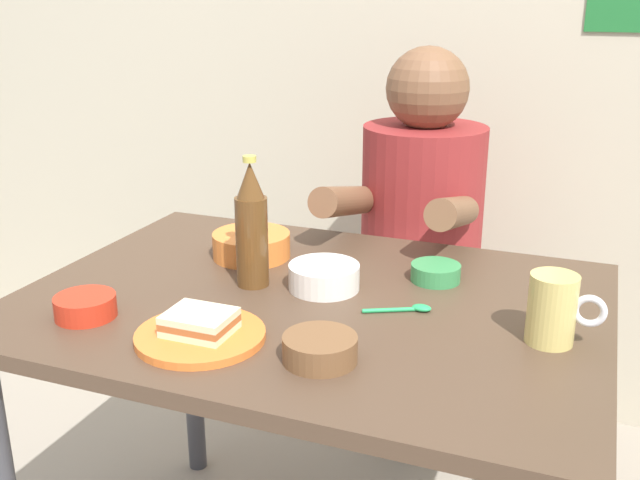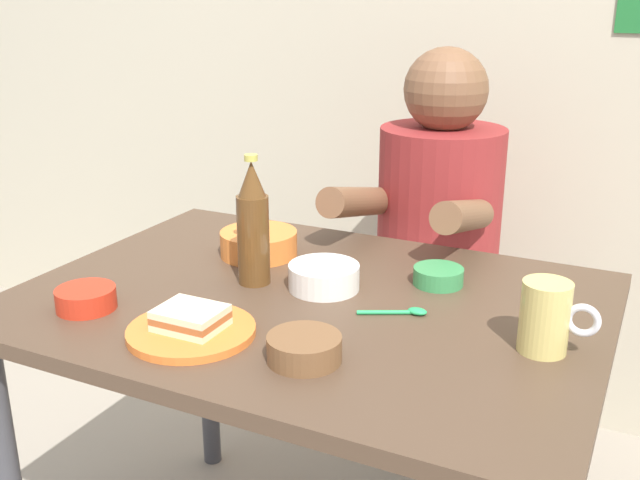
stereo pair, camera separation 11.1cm
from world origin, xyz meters
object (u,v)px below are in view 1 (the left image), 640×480
Objects in this scene: beer_mug at (554,309)px; dining_table at (311,341)px; stool at (416,345)px; rice_bowl_white at (324,275)px; plate_orange at (200,336)px; person_seated at (421,205)px; sandwich at (200,322)px; beer_bottle at (252,228)px.

dining_table is at bearing 176.07° from beer_mug.
stool is 3.57× the size of beer_mug.
rice_bowl_white is at bearing 169.57° from beer_mug.
rice_bowl_white reaches higher than plate_orange.
plate_orange is 0.31m from rice_bowl_white.
person_seated is 0.75m from beer_mug.
rice_bowl_white is at bearing 80.18° from dining_table.
beer_mug reaches higher than sandwich.
stool is 0.42m from person_seated.
dining_table is at bearing 65.78° from sandwich.
dining_table is 10.00× the size of sandwich.
person_seated is 5.71× the size of beer_mug.
beer_bottle is at bearing 95.75° from plate_orange.
dining_table is 2.44× the size of stool.
beer_mug is (0.55, 0.20, 0.05)m from plate_orange.
beer_bottle is at bearing 95.75° from sandwich.
sandwich is 0.79× the size of rice_bowl_white.
plate_orange reaches higher than stool.
plate_orange is 0.28m from beer_bottle.
stool is at bearing 84.23° from dining_table.
person_seated is at bearing 84.47° from rice_bowl_white.
plate_orange is 0.02m from sandwich.
stool is at bearing 90.00° from person_seated.
dining_table is 5.00× the size of plate_orange.
stool is 3.21× the size of rice_bowl_white.
dining_table is 8.73× the size of beer_mug.
beer_bottle is at bearing -167.21° from rice_bowl_white.
beer_mug is (0.55, 0.20, 0.03)m from sandwich.
stool is at bearing 119.95° from beer_mug.
beer_bottle reaches higher than plate_orange.
rice_bowl_white is (-0.44, 0.08, -0.03)m from beer_mug.
person_seated reaches higher than rice_bowl_white.
dining_table is 0.47m from beer_mug.
sandwich is at bearing 0.00° from plate_orange.
person_seated is 3.27× the size of plate_orange.
beer_bottle is (-0.58, 0.05, 0.06)m from beer_mug.
plate_orange is (-0.17, -0.86, 0.40)m from stool.
dining_table reaches higher than stool.
person_seated is 0.57m from rice_bowl_white.
dining_table is 0.28m from plate_orange.
beer_mug is (0.38, -0.65, 0.03)m from person_seated.
person_seated reaches higher than stool.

